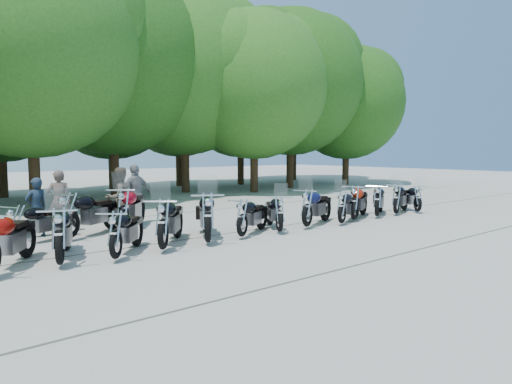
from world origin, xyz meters
TOP-DOWN VIEW (x-y plane):
  - ground at (0.00, 0.00)m, footprint 90.00×90.00m
  - tree_3 at (-3.57, 11.24)m, footprint 8.70×8.70m
  - tree_4 at (0.54, 13.09)m, footprint 9.13×9.13m
  - tree_5 at (4.61, 13.20)m, footprint 9.04×9.04m
  - tree_6 at (7.55, 10.82)m, footprint 8.00×8.00m
  - tree_7 at (11.20, 11.78)m, footprint 8.79×8.79m
  - tree_8 at (15.83, 11.20)m, footprint 7.53×7.53m
  - tree_12 at (1.80, 16.47)m, footprint 7.88×7.88m
  - tree_13 at (6.69, 17.47)m, footprint 8.31×8.31m
  - tree_14 at (10.68, 16.09)m, footprint 8.02×8.02m
  - tree_15 at (16.61, 17.02)m, footprint 9.67×9.67m
  - motorcycle_1 at (-5.74, 0.58)m, footprint 1.54×2.49m
  - motorcycle_2 at (-4.69, 0.37)m, footprint 1.87×2.03m
  - motorcycle_3 at (-3.52, 0.52)m, footprint 2.14×2.35m
  - motorcycle_4 at (-2.30, 0.56)m, footprint 2.01×2.59m
  - motorcycle_5 at (-1.17, 0.65)m, footprint 2.12×1.60m
  - motorcycle_6 at (0.05, 0.55)m, footprint 1.63×2.13m
  - motorcycle_7 at (1.23, 0.63)m, footprint 2.45×1.61m
  - motorcycle_8 at (2.52, 0.39)m, footprint 2.19×1.42m
  - motorcycle_9 at (3.40, 0.62)m, footprint 2.43×1.74m
  - motorcycle_10 at (4.61, 0.61)m, footprint 2.30×1.78m
  - motorcycle_11 at (5.68, 0.56)m, footprint 2.34×1.50m
  - motorcycle_12 at (6.78, 0.39)m, footprint 1.71×2.01m
  - motorcycle_13 at (-5.92, 3.22)m, footprint 2.09×1.49m
  - motorcycle_14 at (-4.74, 3.19)m, footprint 2.52×1.96m
  - motorcycle_15 at (-3.28, 3.22)m, footprint 2.20×2.49m
  - rider_0 at (-5.22, 4.34)m, footprint 0.65×0.51m
  - rider_1 at (-3.04, 4.08)m, footprint 1.00×0.85m
  - rider_2 at (-2.21, 4.77)m, footprint 1.15×0.62m
  - rider_3 at (-4.55, 4.65)m, footprint 0.76×0.65m

SIDE VIEW (x-z plane):
  - ground at x=0.00m, z-range 0.00..0.00m
  - motorcycle_13 at x=-5.92m, z-range 0.00..1.15m
  - motorcycle_12 at x=6.78m, z-range 0.00..1.15m
  - motorcycle_5 at x=-1.17m, z-range 0.00..1.18m
  - motorcycle_6 at x=0.05m, z-range 0.00..1.19m
  - motorcycle_8 at x=2.52m, z-range 0.00..1.19m
  - motorcycle_2 at x=-4.69m, z-range 0.00..1.20m
  - motorcycle_11 at x=5.68m, z-range 0.00..1.27m
  - motorcycle_10 at x=4.61m, z-range 0.00..1.29m
  - motorcycle_7 at x=1.23m, z-range 0.00..1.33m
  - motorcycle_9 at x=3.40m, z-range 0.00..1.34m
  - motorcycle_1 at x=-5.74m, z-range 0.00..1.35m
  - motorcycle_3 at x=-3.52m, z-range 0.00..1.38m
  - motorcycle_14 at x=-4.74m, z-range 0.00..1.41m
  - motorcycle_15 at x=-3.28m, z-range 0.00..1.44m
  - motorcycle_4 at x=-2.30m, z-range 0.00..1.45m
  - rider_0 at x=-5.22m, z-range 0.00..1.59m
  - rider_3 at x=-4.55m, z-range 0.00..1.76m
  - rider_1 at x=-3.04m, z-range 0.00..1.82m
  - rider_2 at x=-2.21m, z-range 0.00..1.87m
  - tree_8 at x=15.83m, z-range 0.85..10.10m
  - tree_12 at x=1.80m, z-range 0.89..10.56m
  - tree_6 at x=7.55m, z-range 0.90..10.72m
  - tree_14 at x=10.68m, z-range 0.91..10.75m
  - tree_13 at x=6.69m, z-range 0.94..11.14m
  - tree_3 at x=-3.57m, z-range 0.98..11.66m
  - tree_7 at x=11.20m, z-range 0.99..11.79m
  - tree_5 at x=4.61m, z-range 1.02..12.12m
  - tree_4 at x=0.54m, z-range 1.03..12.24m
  - tree_15 at x=16.61m, z-range 1.09..12.96m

